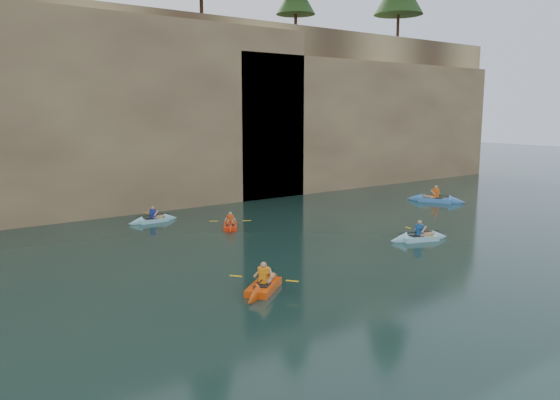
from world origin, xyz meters
TOP-DOWN VIEW (x-y plane):
  - ground at (0.00, 0.00)m, footprint 160.00×160.00m
  - cliff at (0.00, 30.00)m, footprint 70.00×16.00m
  - cliff_slab_center at (2.00, 22.60)m, footprint 24.00×2.40m
  - cliff_slab_east at (22.00, 22.60)m, footprint 26.00×2.40m
  - sea_cave_center at (-4.00, 21.95)m, footprint 3.50×1.00m
  - sea_cave_east at (10.00, 21.95)m, footprint 5.00×1.00m
  - kayaker_orange at (0.01, 6.31)m, footprint 2.92×2.46m
  - kayaker_ltblue_near at (9.60, 7.73)m, footprint 3.02×2.21m
  - kayaker_red_far at (4.15, 15.09)m, footprint 2.03×2.71m
  - kayaker_ltblue_mid at (1.69, 18.80)m, footprint 2.77×2.10m
  - kayaker_blue_east at (18.87, 13.94)m, footprint 2.36×3.66m

SIDE VIEW (x-z plane):
  - ground at x=0.00m, z-range 0.00..0.00m
  - kayaker_red_far at x=4.15m, z-range -0.39..0.64m
  - kayaker_ltblue_mid at x=1.69m, z-range -0.39..0.65m
  - kayaker_ltblue_near at x=9.60m, z-range -0.44..0.72m
  - kayaker_orange at x=0.01m, z-range -0.45..0.74m
  - kayaker_blue_east at x=18.87m, z-range -0.50..0.82m
  - sea_cave_center at x=-4.00m, z-range 0.00..3.20m
  - sea_cave_east at x=10.00m, z-range 0.00..4.50m
  - cliff_slab_east at x=22.00m, z-range 0.00..9.84m
  - cliff_slab_center at x=2.00m, z-range 0.00..11.40m
  - cliff at x=0.00m, z-range 0.00..12.00m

